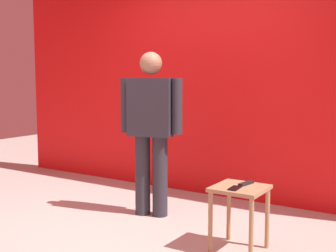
{
  "coord_description": "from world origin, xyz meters",
  "views": [
    {
      "loc": [
        2.5,
        -3.03,
        1.4
      ],
      "look_at": [
        0.21,
        0.55,
        0.93
      ],
      "focal_mm": 47.6,
      "sensor_mm": 36.0,
      "label": 1
    }
  ],
  "objects_px": {
    "side_table": "(240,199)",
    "cell_phone": "(235,188)",
    "standing_person": "(151,125)",
    "tv_remote": "(246,183)"
  },
  "relations": [
    {
      "from": "side_table",
      "to": "cell_phone",
      "type": "relative_size",
      "value": 3.67
    },
    {
      "from": "standing_person",
      "to": "side_table",
      "type": "bearing_deg",
      "value": -18.89
    },
    {
      "from": "standing_person",
      "to": "side_table",
      "type": "relative_size",
      "value": 3.11
    },
    {
      "from": "standing_person",
      "to": "tv_remote",
      "type": "distance_m",
      "value": 1.25
    },
    {
      "from": "side_table",
      "to": "tv_remote",
      "type": "bearing_deg",
      "value": 79.17
    },
    {
      "from": "standing_person",
      "to": "tv_remote",
      "type": "bearing_deg",
      "value": -14.66
    },
    {
      "from": "side_table",
      "to": "tv_remote",
      "type": "relative_size",
      "value": 3.11
    },
    {
      "from": "cell_phone",
      "to": "side_table",
      "type": "bearing_deg",
      "value": 83.59
    },
    {
      "from": "cell_phone",
      "to": "standing_person",
      "type": "bearing_deg",
      "value": 153.16
    },
    {
      "from": "side_table",
      "to": "cell_phone",
      "type": "bearing_deg",
      "value": -92.53
    }
  ]
}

